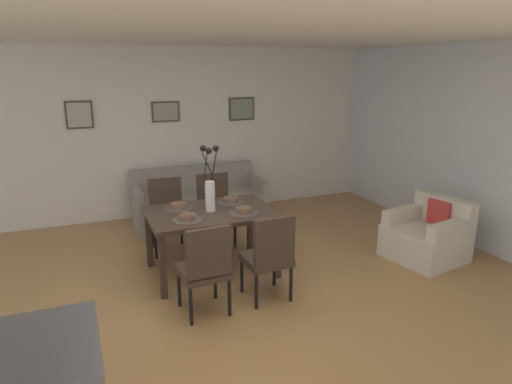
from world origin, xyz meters
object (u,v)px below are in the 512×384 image
object	(u,v)px
centerpiece_vase	(210,186)
bowl_near_left	(188,217)
dining_chair_far_left	(269,253)
armchair	(428,236)
dining_chair_near_left	(205,266)
framed_picture_center	(166,112)
framed_picture_right	(242,109)
sofa	(199,203)
dining_table	(211,218)
bowl_far_right	(231,199)
framed_picture_left	(79,115)
dining_chair_near_right	(167,211)
dining_chair_far_right	(215,205)
bowl_near_right	(178,205)
bowl_far_left	(244,210)

from	to	relation	value
centerpiece_vase	bowl_near_left	xyz separation A→B (m)	(-0.32, -0.22, -0.24)
dining_chair_far_left	armchair	bearing A→B (deg)	6.30
dining_chair_near_left	framed_picture_center	bearing A→B (deg)	84.28
framed_picture_center	framed_picture_right	size ratio (longest dim) A/B	0.99
dining_chair_far_left	sofa	size ratio (longest dim) A/B	0.47
dining_chair_near_left	framed_picture_center	xyz separation A→B (m)	(0.32, 3.23, 1.12)
dining_table	sofa	xyz separation A→B (m)	(0.34, 1.84, -0.37)
bowl_far_right	dining_chair_near_left	bearing A→B (deg)	-119.67
dining_table	bowl_near_left	xyz separation A→B (m)	(-0.32, -0.22, 0.13)
dining_table	dining_chair_far_left	distance (m)	0.94
centerpiece_vase	framed_picture_left	distance (m)	2.70
centerpiece_vase	bowl_near_left	world-z (taller)	centerpiece_vase
dining_table	dining_chair_near_right	distance (m)	0.94
dining_chair_far_left	bowl_near_left	distance (m)	0.96
dining_chair_far_left	framed_picture_center	xyz separation A→B (m)	(-0.35, 3.19, 1.12)
framed_picture_right	dining_chair_near_left	bearing A→B (deg)	-115.77
dining_table	dining_chair_far_right	xyz separation A→B (m)	(0.32, 0.89, -0.14)
bowl_near_right	sofa	distance (m)	1.82
bowl_near_right	framed_picture_center	xyz separation A→B (m)	(0.32, 2.11, 0.85)
bowl_far_left	sofa	world-z (taller)	bowl_far_left
centerpiece_vase	bowl_far_left	world-z (taller)	centerpiece_vase
bowl_far_right	framed_picture_center	world-z (taller)	framed_picture_center
dining_table	framed_picture_left	xyz separation A→B (m)	(-1.24, 2.32, 0.98)
armchair	dining_chair_far_left	bearing A→B (deg)	-173.70
framed_picture_left	dining_chair_far_right	bearing A→B (deg)	-42.63
dining_chair_near_left	framed_picture_right	xyz separation A→B (m)	(1.56, 3.23, 1.12)
bowl_far_left	framed_picture_left	size ratio (longest dim) A/B	0.43
dining_chair_far_right	sofa	xyz separation A→B (m)	(0.02, 0.95, -0.23)
bowl_far_left	framed_picture_left	distance (m)	3.10
centerpiece_vase	framed_picture_right	world-z (taller)	framed_picture_right
bowl_near_right	framed_picture_left	size ratio (longest dim) A/B	0.43
dining_chair_near_right	dining_chair_far_left	size ratio (longest dim) A/B	1.00
bowl_near_left	bowl_near_right	world-z (taller)	same
dining_chair_near_right	dining_chair_far_right	bearing A→B (deg)	1.74
dining_chair_far_right	centerpiece_vase	bearing A→B (deg)	-109.70
centerpiece_vase	armchair	xyz separation A→B (m)	(2.58, -0.62, -0.74)
bowl_far_right	framed_picture_left	size ratio (longest dim) A/B	0.43
bowl_far_left	framed_picture_right	size ratio (longest dim) A/B	0.40
dining_chair_near_left	dining_chair_near_right	distance (m)	1.78
centerpiece_vase	dining_chair_far_left	bearing A→B (deg)	-68.23
bowl_far_left	armchair	xyz separation A→B (m)	(2.27, -0.40, -0.49)
dining_table	framed_picture_right	world-z (taller)	framed_picture_right
armchair	framed_picture_center	size ratio (longest dim) A/B	2.21
bowl_far_right	framed_picture_center	xyz separation A→B (m)	(-0.32, 2.11, 0.85)
centerpiece_vase	framed_picture_center	bearing A→B (deg)	90.02
framed_picture_center	bowl_far_left	bearing A→B (deg)	-82.93
dining_chair_near_left	framed_picture_center	size ratio (longest dim) A/B	2.18
armchair	framed_picture_right	world-z (taller)	framed_picture_right
dining_chair_far_right	framed_picture_right	world-z (taller)	framed_picture_right
bowl_near_left	dining_chair_far_right	bearing A→B (deg)	60.22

